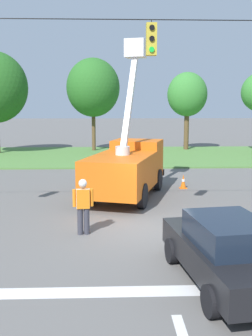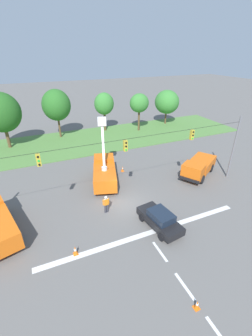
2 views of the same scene
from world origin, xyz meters
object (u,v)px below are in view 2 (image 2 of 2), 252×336
Objects in this scene: tree_centre at (56,105)px; tree_west at (1,113)px; tree_east at (104,104)px; sedan_black at (160,219)px; road_worker at (106,203)px; traffic_cone_foreground_right at (197,305)px; traffic_cone_mid_left at (122,169)px; utility_truck_support_near at (198,167)px; tree_far_east at (139,103)px; tree_east_end at (167,102)px; utility_truck_bucket_lift at (104,171)px; traffic_cone_mid_right at (75,250)px.

tree_west is at bearing -168.53° from tree_centre.
tree_east is 26.56m from sedan_black.
traffic_cone_foreground_right is (1.93, -10.29, -0.69)m from road_worker.
utility_truck_support_near is at bearing -29.32° from traffic_cone_mid_left.
tree_far_east is 7.01m from tree_east_end.
tree_east is 33.42m from traffic_cone_foreground_right.
tree_far_east is 10.22× the size of traffic_cone_foreground_right.
tree_far_east is 0.95× the size of utility_truck_bucket_lift.
utility_truck_bucket_lift is 10.02× the size of traffic_cone_mid_left.
tree_west is 1.24× the size of tree_far_east.
tree_far_east is at bearing 69.66° from traffic_cone_foreground_right.
road_worker is at bearing -132.68° from tree_east_end.
road_worker is (0.62, -21.94, -4.41)m from tree_centre.
utility_truck_bucket_lift is at bearing -127.94° from tree_far_east.
tree_east is 16.62m from traffic_cone_mid_left.
road_worker is at bearing -67.50° from tree_west.
utility_truck_bucket_lift reaches higher than traffic_cone_mid_right.
utility_truck_bucket_lift is at bearing 165.04° from utility_truck_support_near.
sedan_black is 5.87× the size of traffic_cone_mid_right.
tree_far_east is at bearing -1.22° from tree_west.
traffic_cone_foreground_right is 0.85× the size of traffic_cone_mid_right.
tree_east is at bearing 71.12° from utility_truck_bucket_lift.
traffic_cone_foreground_right is 0.93× the size of traffic_cone_mid_left.
tree_west is 7.97m from tree_centre.
tree_east is 1.02× the size of tree_far_east.
traffic_cone_foreground_right is at bearing -85.48° from tree_centre.
tree_west is 28.38m from tree_east_end.
tree_east is at bearing 71.48° from road_worker.
road_worker is (-1.59, -5.10, -0.42)m from utility_truck_bucket_lift.
traffic_cone_mid_left is (12.81, -13.70, -5.01)m from tree_west.
tree_east_end is (12.41, -0.78, -0.51)m from tree_east.
utility_truck_support_near is at bearing 33.84° from sedan_black.
tree_centre reaches higher than tree_east_end.
utility_truck_support_near is (-7.70, -19.31, -3.20)m from tree_east_end.
tree_far_east is 24.16m from road_worker.
traffic_cone_foreground_right is at bearing -102.91° from sedan_black.
utility_truck_support_near is (10.61, -2.83, -0.30)m from utility_truck_bucket_lift.
traffic_cone_mid_right reaches higher than traffic_cone_foreground_right.
traffic_cone_mid_left is (-15.52, -14.92, -3.98)m from tree_east_end.
utility_truck_bucket_lift is at bearing -82.54° from tree_centre.
utility_truck_bucket_lift reaches higher than utility_truck_support_near.
tree_west is 1.82× the size of sedan_black.
tree_centre is 26.26m from sedan_black.
traffic_cone_mid_right is (-16.75, -23.54, -4.58)m from tree_far_east.
utility_truck_bucket_lift reaches higher than sedan_black.
traffic_cone_mid_right is at bearing -125.44° from tree_far_east.
sedan_black is 6.90m from traffic_cone_foreground_right.
utility_truck_bucket_lift is at bearing -138.01° from tree_east_end.
tree_east_end is 30.26m from sedan_black.
tree_east_end is at bearing 46.99° from traffic_cone_mid_right.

